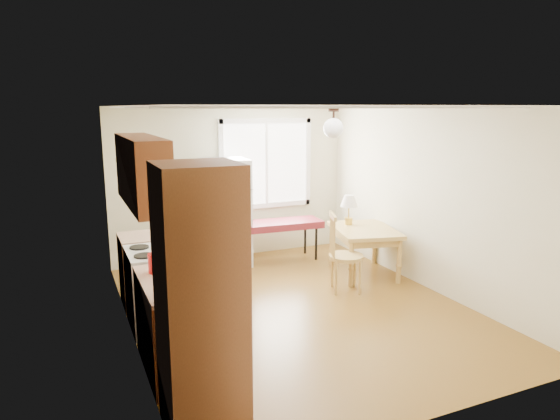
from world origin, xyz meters
TOP-DOWN VIEW (x-y plane):
  - room_shell at (0.00, 0.00)m, footprint 4.60×5.60m
  - kitchen_run at (-1.72, -0.63)m, footprint 0.65×3.40m
  - window_unit at (0.60, 2.47)m, footprint 1.64×0.05m
  - pendant_light at (0.70, 0.40)m, footprint 0.26×0.26m
  - refrigerator at (-0.25, 2.12)m, footprint 0.75×0.76m
  - bench at (0.57, 1.92)m, footprint 1.48×0.64m
  - dining_table at (1.50, 0.80)m, footprint 1.10×1.31m
  - chair at (0.79, 0.33)m, footprint 0.52×0.52m
  - table_lamp at (1.41, 1.11)m, footprint 0.26×0.26m
  - coffee_maker at (-1.72, -1.22)m, footprint 0.20×0.25m
  - kettle at (-1.82, -0.57)m, footprint 0.14×0.14m

SIDE VIEW (x-z plane):
  - bench at x=0.57m, z-range 0.26..0.93m
  - dining_table at x=1.50m, z-range 0.25..0.96m
  - chair at x=0.79m, z-range 0.08..1.16m
  - kitchen_run at x=-1.72m, z-range -0.26..1.94m
  - refrigerator at x=-0.25m, z-range 0.00..1.70m
  - kettle at x=-1.82m, z-range 0.88..1.14m
  - coffee_maker at x=-1.72m, z-range 0.85..1.22m
  - table_lamp at x=1.41m, z-range 0.81..1.27m
  - room_shell at x=0.00m, z-range -0.06..2.56m
  - window_unit at x=0.60m, z-range 0.79..2.31m
  - pendant_light at x=0.70m, z-range 2.04..2.44m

